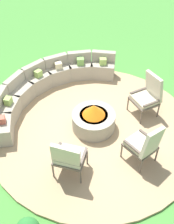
{
  "coord_description": "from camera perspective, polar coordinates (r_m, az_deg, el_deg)",
  "views": [
    {
      "loc": [
        -3.88,
        -2.79,
        4.99
      ],
      "look_at": [
        0.0,
        0.2,
        0.45
      ],
      "focal_mm": 44.97,
      "sensor_mm": 36.0,
      "label": 1
    }
  ],
  "objects": [
    {
      "name": "ground_plane",
      "position": [
        6.91,
        1.32,
        -3.43
      ],
      "size": [
        24.0,
        24.0,
        0.0
      ],
      "primitive_type": "plane",
      "color": "#478C38"
    },
    {
      "name": "patio_circle",
      "position": [
        6.89,
        1.32,
        -3.26
      ],
      "size": [
        5.0,
        5.0,
        0.06
      ],
      "primitive_type": "cylinder",
      "color": "tan",
      "rests_on": "ground_plane"
    },
    {
      "name": "fire_pit",
      "position": [
        6.67,
        1.36,
        -1.45
      ],
      "size": [
        1.03,
        1.03,
        0.71
      ],
      "color": "#9E937F",
      "rests_on": "patio_circle"
    },
    {
      "name": "curved_stone_bench",
      "position": [
        7.67,
        -8.18,
        5.3
      ],
      "size": [
        4.15,
        1.74,
        0.76
      ],
      "color": "#9E937F",
      "rests_on": "patio_circle"
    },
    {
      "name": "lounge_chair_front_left",
      "position": [
        5.58,
        -3.79,
        -9.04
      ],
      "size": [
        0.76,
        0.79,
        1.06
      ],
      "rotation": [
        0.0,
        0.0,
        5.1
      ],
      "color": "brown",
      "rests_on": "patio_circle"
    },
    {
      "name": "lounge_chair_front_right",
      "position": [
        5.88,
        11.61,
        -6.47
      ],
      "size": [
        0.67,
        0.71,
        1.1
      ],
      "rotation": [
        0.0,
        0.0,
        6.07
      ],
      "color": "brown",
      "rests_on": "patio_circle"
    },
    {
      "name": "lounge_chair_back_left",
      "position": [
        7.04,
        12.3,
        3.44
      ],
      "size": [
        0.78,
        0.8,
        1.13
      ],
      "rotation": [
        0.0,
        0.0,
        7.42
      ],
      "color": "brown",
      "rests_on": "patio_circle"
    }
  ]
}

